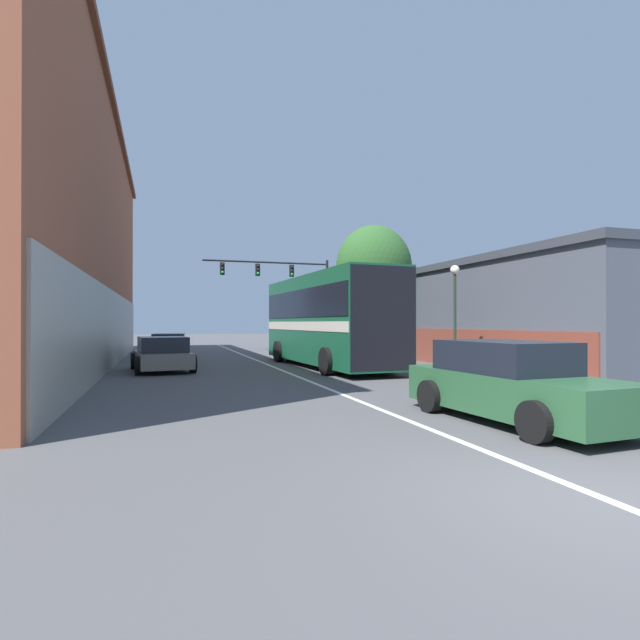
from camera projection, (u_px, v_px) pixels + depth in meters
The scene contains 10 objects.
ground_plane at pixel (612, 502), 5.20m from camera, with size 160.00×160.00×0.00m, color #4C4C4F.
lane_center_line at pixel (275, 368), 20.71m from camera, with size 0.14×44.54×0.01m.
building_right_storefront at pixel (485, 312), 24.22m from camera, with size 6.32×19.53×4.57m.
bus at pixel (327, 317), 21.11m from camera, with size 3.12×10.45×3.82m.
hatchback_foreground at pixel (511, 383), 9.44m from camera, with size 2.23×4.74×1.52m.
parked_car_left_near at pixel (162, 355), 19.25m from camera, with size 2.47×4.14×1.33m.
parked_car_left_mid at pixel (169, 347), 25.63m from camera, with size 2.17×4.38×1.31m.
traffic_signal_gantry at pixel (286, 282), 33.47m from camera, with size 8.50×0.36×6.18m.
street_lamp at pixel (455, 308), 18.02m from camera, with size 0.34×0.34×3.95m.
street_tree_near at pixel (374, 268), 25.50m from camera, with size 3.94×3.54×6.86m.
Camera 1 is at (-4.49, -4.05, 1.87)m, focal length 28.00 mm.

